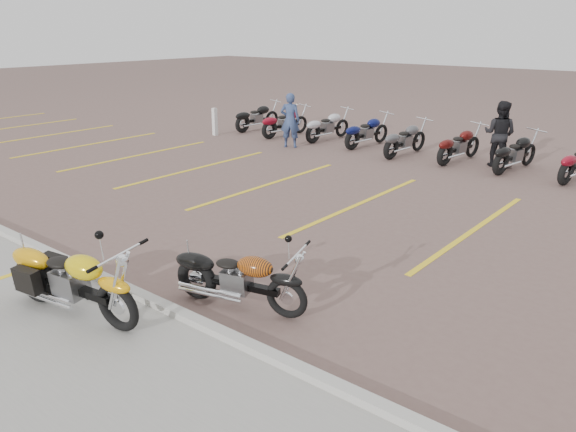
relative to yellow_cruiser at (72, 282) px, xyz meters
The scene contains 9 objects.
ground 2.91m from the yellow_cruiser, 83.64° to the left, with size 100.00×100.00×0.00m, color brown.
curb 1.01m from the yellow_cruiser, 69.58° to the left, with size 60.00×0.18×0.12m, color #ADAAA3.
parking_stripes 6.88m from the yellow_cruiser, 87.34° to the left, with size 38.00×5.50×0.01m, color yellow, non-canonical shape.
yellow_cruiser is the anchor object (origin of this frame).
flame_cruiser 2.28m from the yellow_cruiser, 44.48° to the left, with size 2.06×0.64×0.86m.
person_a 11.91m from the yellow_cruiser, 114.25° to the left, with size 0.65×0.43×1.79m, color navy.
person_b 12.63m from the yellow_cruiser, 83.54° to the left, with size 0.91×0.71×1.87m, color black.
bollard 13.66m from the yellow_cruiser, 127.93° to the left, with size 0.15×0.15×1.00m, color silver.
bg_bike_row 12.34m from the yellow_cruiser, 92.27° to the left, with size 15.84×2.08×1.10m.
Camera 1 is at (6.44, -6.43, 3.85)m, focal length 35.00 mm.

